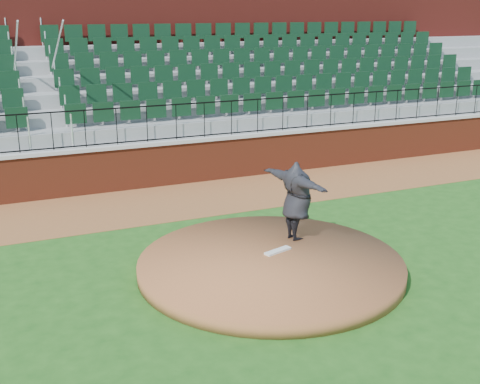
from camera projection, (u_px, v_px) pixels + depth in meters
ground at (272, 279)px, 11.55m from camera, size 90.00×90.00×0.00m
warning_track at (182, 200)px, 16.29m from camera, size 34.00×3.20×0.01m
field_wall at (163, 165)px, 17.52m from camera, size 34.00×0.35×1.20m
wall_cap at (163, 142)px, 17.33m from camera, size 34.00×0.45×0.10m
wall_railing at (162, 123)px, 17.17m from camera, size 34.00×0.05×1.00m
seating_stands at (137, 93)px, 19.42m from camera, size 34.00×5.10×4.60m
concourse_wall at (116, 71)px, 21.74m from camera, size 34.00×0.50×5.50m
pitchers_mound at (271, 265)px, 11.84m from camera, size 5.13×5.13×0.25m
pitching_rubber at (278, 251)px, 12.17m from camera, size 0.63×0.33×0.04m
pitcher at (296, 201)px, 12.63m from camera, size 0.86×2.12×1.67m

